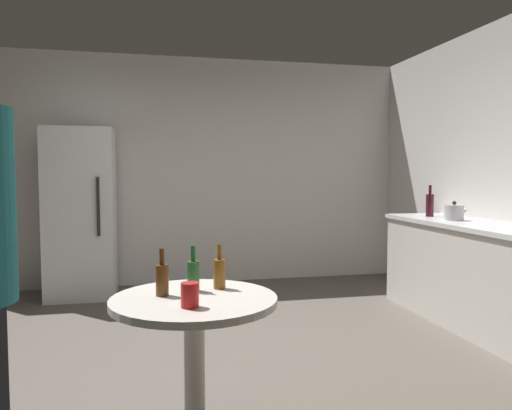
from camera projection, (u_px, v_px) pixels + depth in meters
ground_plane at (221, 370)px, 3.43m from camera, size 5.20×5.20×0.10m
wall_back at (189, 171)px, 5.91m from camera, size 5.32×0.06×2.70m
refrigerator at (81, 213)px, 5.26m from camera, size 0.70×0.68×1.80m
kitchen_counter at (479, 276)px, 4.20m from camera, size 0.64×2.19×0.90m
kettle at (454, 212)px, 4.46m from camera, size 0.24×0.17×0.18m
wine_bottle_on_counter at (430, 205)px, 4.84m from camera, size 0.08×0.08×0.31m
foreground_table at (194, 319)px, 2.36m from camera, size 0.80×0.80×0.73m
beer_bottle_amber at (219, 272)px, 2.52m from camera, size 0.06×0.06×0.23m
beer_bottle_brown at (162, 279)px, 2.37m from camera, size 0.06×0.06×0.23m
beer_bottle_green at (193, 275)px, 2.47m from camera, size 0.06×0.06×0.23m
plastic_cup_red at (190, 295)px, 2.17m from camera, size 0.08×0.08×0.11m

